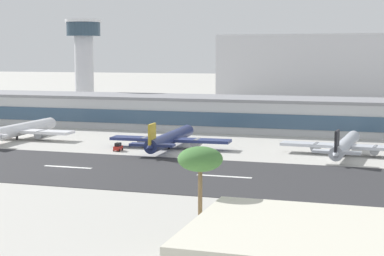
# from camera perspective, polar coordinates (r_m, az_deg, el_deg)

# --- Properties ---
(ground_plane) EXTENTS (1400.00, 1400.00, 0.00)m
(ground_plane) POSITION_cam_1_polar(r_m,az_deg,el_deg) (149.23, -11.48, -3.45)
(ground_plane) COLOR #B2AFA8
(runway_strip) EXTENTS (800.00, 39.58, 0.08)m
(runway_strip) POSITION_cam_1_polar(r_m,az_deg,el_deg) (149.10, -11.51, -3.44)
(runway_strip) COLOR #2D2D30
(runway_strip) RESTS_ON ground_plane
(runway_centreline_dash_4) EXTENTS (12.00, 1.20, 0.01)m
(runway_centreline_dash_4) POSITION_cam_1_polar(r_m,az_deg,el_deg) (148.50, -11.10, -3.45)
(runway_centreline_dash_4) COLOR white
(runway_centreline_dash_4) RESTS_ON runway_strip
(runway_centreline_dash_5) EXTENTS (12.00, 1.20, 0.01)m
(runway_centreline_dash_5) POSITION_cam_1_polar(r_m,az_deg,el_deg) (134.89, 2.90, -4.35)
(runway_centreline_dash_5) COLOR white
(runway_centreline_dash_5) RESTS_ON runway_strip
(terminal_building) EXTENTS (218.40, 25.67, 11.25)m
(terminal_building) POSITION_cam_1_polar(r_m,az_deg,el_deg) (219.80, 2.47, 1.37)
(terminal_building) COLOR #B7BABC
(terminal_building) RESTS_ON ground_plane
(control_tower) EXTENTS (15.21, 15.21, 40.29)m
(control_tower) POSITION_cam_1_polar(r_m,az_deg,el_deg) (272.27, -9.68, 6.35)
(control_tower) COLOR silver
(control_tower) RESTS_ON ground_plane
(distant_hotel_block) EXTENTS (100.51, 26.90, 36.34)m
(distant_hotel_block) POSITION_cam_1_polar(r_m,az_deg,el_deg) (348.23, 10.76, 5.27)
(distant_hotel_block) COLOR #BCBCC1
(distant_hotel_block) RESTS_ON ground_plane
(airliner_navy_tail_gate_0) EXTENTS (35.14, 42.98, 8.97)m
(airliner_navy_tail_gate_0) POSITION_cam_1_polar(r_m,az_deg,el_deg) (199.62, -15.43, -0.20)
(airliner_navy_tail_gate_0) COLOR white
(airliner_navy_tail_gate_0) RESTS_ON ground_plane
(airliner_gold_tail_gate_1) EXTENTS (33.90, 40.66, 8.48)m
(airliner_gold_tail_gate_1) POSITION_cam_1_polar(r_m,az_deg,el_deg) (174.03, -2.06, -0.99)
(airliner_gold_tail_gate_1) COLOR navy
(airliner_gold_tail_gate_1) RESTS_ON ground_plane
(airliner_black_tail_gate_2) EXTENTS (33.40, 38.91, 8.12)m
(airliner_black_tail_gate_2) POSITION_cam_1_polar(r_m,az_deg,el_deg) (166.78, 13.56, -1.55)
(airliner_black_tail_gate_2) COLOR silver
(airliner_black_tail_gate_2) RESTS_ON ground_plane
(service_baggage_tug_0) EXTENTS (2.02, 3.27, 2.20)m
(service_baggage_tug_0) POSITION_cam_1_polar(r_m,az_deg,el_deg) (171.35, -6.66, -1.71)
(service_baggage_tug_0) COLOR #B2231E
(service_baggage_tug_0) RESTS_ON ground_plane
(palm_tree_0) EXTENTS (6.07, 6.07, 13.57)m
(palm_tree_0) POSITION_cam_1_polar(r_m,az_deg,el_deg) (84.68, 0.74, -2.93)
(palm_tree_0) COLOR brown
(palm_tree_0) RESTS_ON ground_plane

